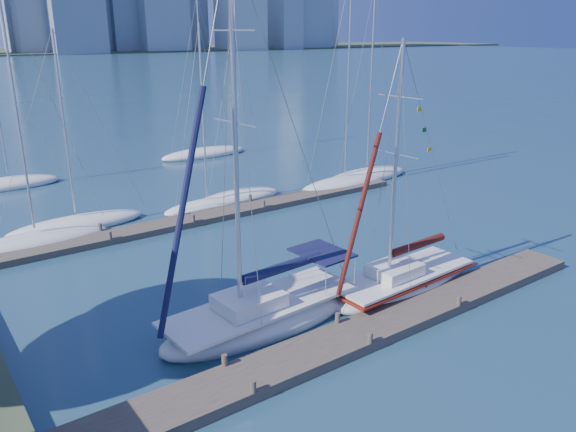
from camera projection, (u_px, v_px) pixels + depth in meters
ground at (353, 341)px, 21.14m from camera, size 700.00×700.00×0.00m
near_dock at (353, 337)px, 21.08m from camera, size 26.00×2.00×0.40m
far_dock at (202, 218)px, 34.52m from camera, size 30.00×1.80×0.36m
sailboat_navy at (262, 301)px, 21.86m from camera, size 8.89×3.39×14.61m
sailboat_maroon at (402, 273)px, 24.94m from camera, size 7.89×2.87×11.40m
bg_boat_0 at (36, 241)px, 30.40m from camera, size 7.89×2.95×14.02m
bg_boat_1 at (77, 224)px, 33.14m from camera, size 8.28×3.55×11.59m
bg_boat_2 at (207, 205)px, 36.75m from camera, size 6.35×4.14×11.87m
bg_boat_3 at (239, 197)px, 38.55m from camera, size 6.78×4.46×12.14m
bg_boat_4 at (345, 183)px, 41.97m from camera, size 8.22×3.37×15.57m
bg_boat_5 at (367, 175)px, 44.09m from camera, size 8.29×4.44×14.98m
bg_boat_6 at (9, 184)px, 41.69m from camera, size 7.53×4.01×13.95m
bg_boat_7 at (204, 153)px, 52.09m from camera, size 8.79×5.31×14.38m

